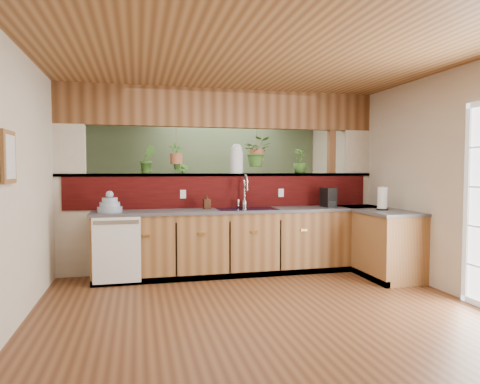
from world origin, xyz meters
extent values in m
cube|color=#58321B|center=(0.00, 0.00, 0.00)|extent=(4.60, 7.00, 0.01)
cube|color=brown|center=(0.00, 0.00, 2.60)|extent=(4.60, 7.00, 0.01)
cube|color=beige|center=(0.00, 3.50, 1.30)|extent=(4.60, 0.02, 2.60)
cube|color=beige|center=(-2.30, 0.00, 1.30)|extent=(0.02, 7.00, 2.60)
cube|color=beige|center=(2.30, 0.00, 1.30)|extent=(0.02, 7.00, 2.60)
cube|color=beige|center=(0.00, 1.35, 0.68)|extent=(4.60, 0.15, 1.35)
cube|color=#390707|center=(0.00, 1.27, 1.12)|extent=(4.40, 0.02, 0.45)
cube|color=brown|center=(0.00, 1.35, 1.37)|extent=(4.60, 0.21, 0.04)
cube|color=brown|center=(0.00, 1.35, 2.33)|extent=(4.60, 0.15, 0.55)
cube|color=beige|center=(-2.10, 1.35, 1.70)|extent=(0.40, 0.15, 0.70)
cube|color=beige|center=(2.10, 1.35, 1.70)|extent=(0.40, 0.15, 0.70)
cube|color=brown|center=(1.70, 1.35, 1.30)|extent=(0.10, 0.10, 2.60)
cube|color=brown|center=(0.00, 1.35, 1.37)|extent=(4.60, 0.21, 0.04)
cube|color=brown|center=(0.00, 1.35, 2.33)|extent=(4.60, 0.15, 0.55)
cube|color=#506444|center=(0.00, 3.48, 1.30)|extent=(4.55, 0.02, 2.55)
cube|color=brown|center=(0.25, 0.98, 0.43)|extent=(4.10, 0.60, 0.86)
cube|color=#454549|center=(0.25, 0.98, 0.88)|extent=(4.14, 0.64, 0.04)
cube|color=brown|center=(2.00, 0.54, 0.43)|extent=(0.60, 1.48, 0.86)
cube|color=#454549|center=(2.00, 0.54, 0.88)|extent=(0.64, 1.52, 0.04)
cube|color=brown|center=(2.00, 0.98, 0.43)|extent=(0.60, 0.60, 0.86)
cube|color=#454549|center=(2.00, 0.98, 0.88)|extent=(0.64, 0.64, 0.04)
cube|color=black|center=(0.25, 0.71, 0.04)|extent=(4.10, 0.06, 0.08)
cube|color=black|center=(1.73, 0.54, 0.04)|extent=(0.06, 1.48, 0.08)
cube|color=white|center=(-1.48, 0.66, 0.45)|extent=(0.58, 0.02, 0.82)
cube|color=#B7B7B2|center=(-1.48, 0.65, 0.80)|extent=(0.54, 0.01, 0.05)
cube|color=black|center=(0.25, 0.98, 0.89)|extent=(0.82, 0.50, 0.03)
cube|color=black|center=(0.06, 0.98, 0.80)|extent=(0.34, 0.40, 0.16)
cube|color=black|center=(0.44, 0.98, 0.80)|extent=(0.34, 0.40, 0.16)
cube|color=brown|center=(-2.27, -0.80, 1.55)|extent=(0.03, 0.35, 0.45)
cube|color=silver|center=(-2.26, -0.80, 1.55)|extent=(0.01, 0.27, 0.37)
cylinder|color=#B7B7B2|center=(0.27, 1.18, 0.95)|extent=(0.07, 0.07, 0.10)
cylinder|color=#B7B7B2|center=(0.27, 1.18, 1.13)|extent=(0.02, 0.02, 0.28)
torus|color=#B7B7B2|center=(0.27, 1.10, 1.28)|extent=(0.20, 0.09, 0.21)
cylinder|color=#B7B7B2|center=(0.27, 1.01, 1.20)|extent=(0.02, 0.02, 0.12)
cylinder|color=#B7B7B2|center=(0.18, 1.18, 0.97)|extent=(0.03, 0.03, 0.10)
cylinder|color=#8E9CB7|center=(-1.57, 0.94, 0.93)|extent=(0.31, 0.31, 0.07)
cylinder|color=#8E9CB7|center=(-1.57, 0.94, 1.00)|extent=(0.25, 0.25, 0.06)
cylinder|color=#8E9CB7|center=(-1.57, 0.94, 1.06)|extent=(0.20, 0.20, 0.06)
sphere|color=#8E9CB7|center=(-1.57, 0.94, 1.13)|extent=(0.10, 0.10, 0.10)
imported|color=#3C2215|center=(-0.30, 1.05, 1.00)|extent=(0.10, 0.10, 0.21)
cube|color=black|center=(1.49, 0.99, 1.04)|extent=(0.15, 0.24, 0.28)
cube|color=black|center=(1.49, 0.90, 0.95)|extent=(0.13, 0.09, 0.09)
cylinder|color=silver|center=(1.49, 0.93, 0.98)|extent=(0.07, 0.07, 0.07)
cylinder|color=black|center=(1.99, 0.38, 0.91)|extent=(0.15, 0.15, 0.02)
cylinder|color=#B7B7B2|center=(1.99, 0.38, 1.06)|extent=(0.02, 0.02, 0.33)
cylinder|color=white|center=(1.99, 0.38, 1.06)|extent=(0.13, 0.13, 0.28)
cylinder|color=silver|center=(0.20, 1.35, 1.55)|extent=(0.19, 0.19, 0.32)
sphere|color=silver|center=(0.20, 1.35, 1.73)|extent=(0.17, 0.17, 0.17)
imported|color=#315D20|center=(-1.08, 1.35, 1.59)|extent=(0.24, 0.20, 0.40)
imported|color=#315D20|center=(1.19, 1.35, 1.58)|extent=(0.27, 0.27, 0.37)
cylinder|color=brown|center=(-0.68, 1.35, 1.85)|extent=(0.01, 0.01, 0.39)
cylinder|color=brown|center=(-0.68, 1.35, 1.60)|extent=(0.17, 0.17, 0.15)
imported|color=#315D20|center=(-0.68, 1.35, 1.82)|extent=(0.22, 0.17, 0.37)
cylinder|color=brown|center=(0.50, 1.35, 1.89)|extent=(0.01, 0.01, 0.33)
cylinder|color=brown|center=(0.50, 1.35, 1.66)|extent=(0.20, 0.20, 0.17)
imported|color=#315D20|center=(0.50, 1.35, 1.92)|extent=(0.43, 0.39, 0.43)
cube|color=black|center=(-0.67, 3.25, 0.50)|extent=(1.70, 0.66, 1.11)
imported|color=#315D20|center=(-1.06, 3.25, 1.28)|extent=(0.28, 0.22, 0.46)
imported|color=#315D20|center=(-0.41, 3.25, 1.31)|extent=(0.29, 0.29, 0.50)
imported|color=#315D20|center=(1.34, 2.63, 0.34)|extent=(0.62, 0.55, 0.67)
camera|label=1|loc=(-1.22, -4.76, 1.44)|focal=32.00mm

